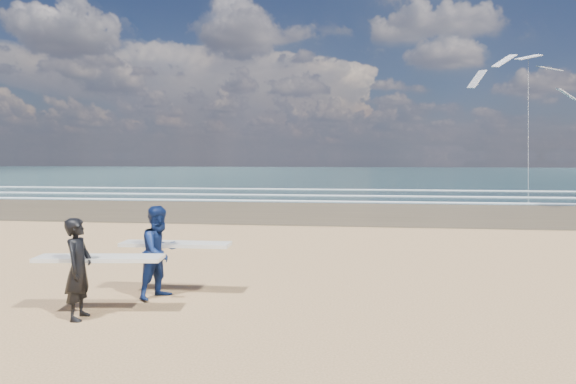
# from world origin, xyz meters

# --- Properties ---
(ocean) EXTENTS (220.00, 100.00, 0.02)m
(ocean) POSITION_xyz_m (20.00, 72.00, 0.01)
(ocean) COLOR #183236
(ocean) RESTS_ON ground
(surfer_near) EXTENTS (2.25, 1.08, 1.73)m
(surfer_near) POSITION_xyz_m (-0.90, 0.02, 0.88)
(surfer_near) COLOR black
(surfer_near) RESTS_ON ground
(surfer_far) EXTENTS (2.21, 1.18, 1.81)m
(surfer_far) POSITION_xyz_m (-0.03, 1.42, 0.91)
(surfer_far) COLOR #0E1F51
(surfer_far) RESTS_ON ground
(kite_1) EXTENTS (6.84, 4.85, 10.50)m
(kite_1) POSITION_xyz_m (14.56, 26.04, 6.19)
(kite_1) COLOR slate
(kite_1) RESTS_ON ground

